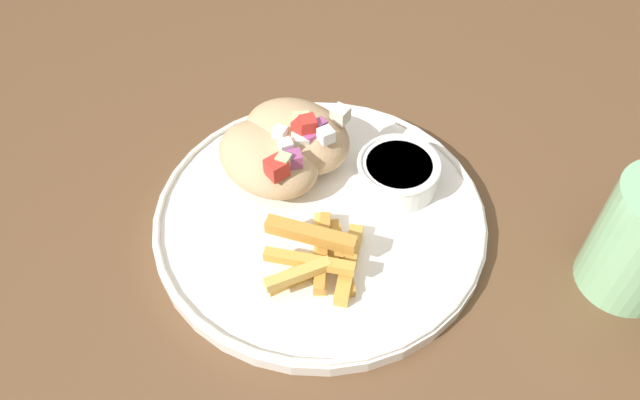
% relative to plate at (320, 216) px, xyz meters
% --- Properties ---
extents(table, '(1.54, 1.54, 0.76)m').
position_rel_plate_xyz_m(table, '(-0.03, 0.01, -0.07)').
color(table, brown).
rests_on(table, ground_plane).
extents(plate, '(0.32, 0.32, 0.02)m').
position_rel_plate_xyz_m(plate, '(0.00, 0.00, 0.00)').
color(plate, white).
rests_on(plate, table).
extents(pita_sandwich_near, '(0.12, 0.10, 0.06)m').
position_rel_plate_xyz_m(pita_sandwich_near, '(-0.07, -0.01, 0.03)').
color(pita_sandwich_near, tan).
rests_on(pita_sandwich_near, plate).
extents(pita_sandwich_far, '(0.13, 0.12, 0.07)m').
position_rel_plate_xyz_m(pita_sandwich_far, '(-0.07, 0.03, 0.04)').
color(pita_sandwich_far, tan).
rests_on(pita_sandwich_far, plate).
extents(fries_pile, '(0.10, 0.11, 0.04)m').
position_rel_plate_xyz_m(fries_pile, '(0.05, -0.04, 0.02)').
color(fries_pile, gold).
rests_on(fries_pile, plate).
extents(sauce_ramekin, '(0.08, 0.08, 0.03)m').
position_rel_plate_xyz_m(sauce_ramekin, '(0.02, 0.08, 0.02)').
color(sauce_ramekin, white).
rests_on(sauce_ramekin, plate).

